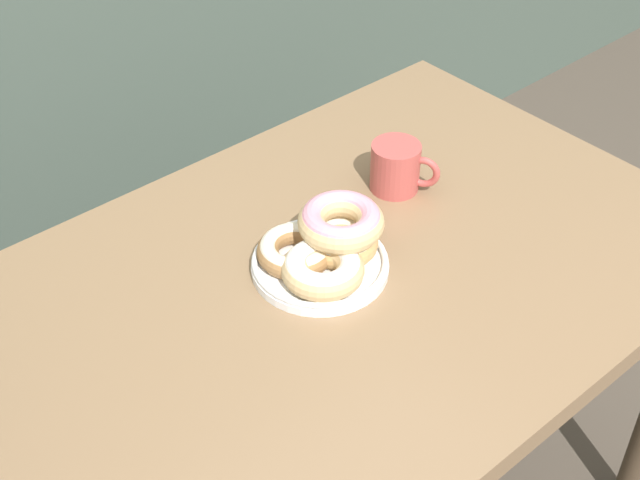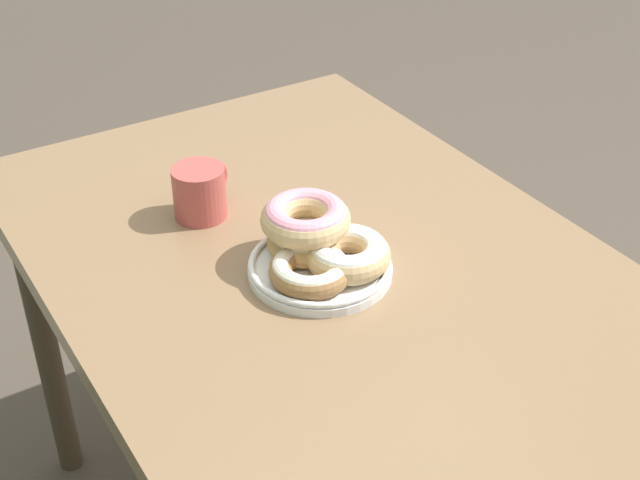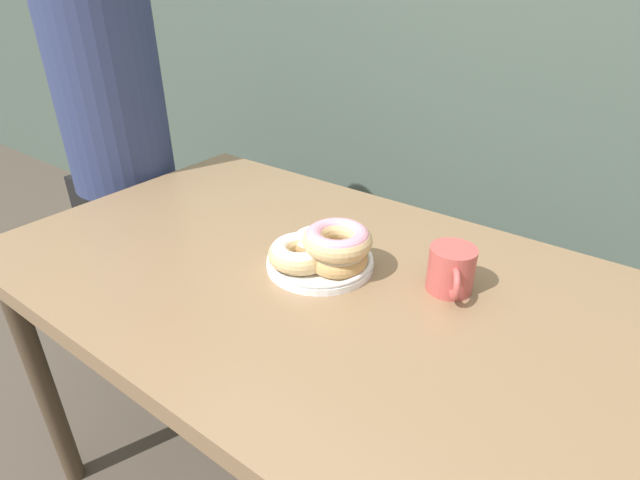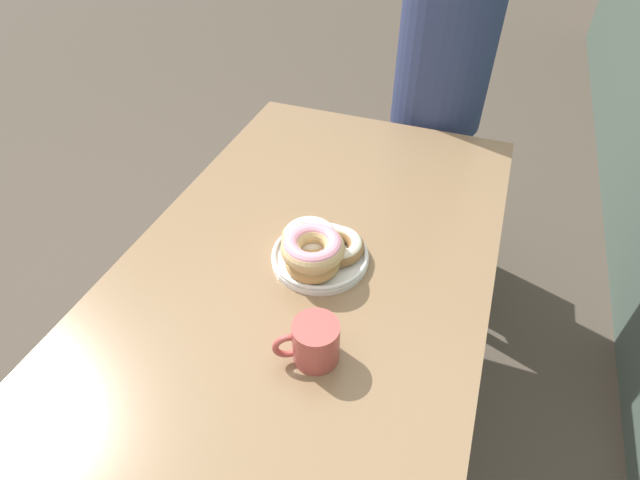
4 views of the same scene
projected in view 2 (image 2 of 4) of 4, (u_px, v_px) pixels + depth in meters
The scene contains 3 objects.
dining_table at pixel (342, 316), 1.36m from camera, with size 1.28×0.79×0.75m.
donut_plate at pixel (318, 247), 1.31m from camera, with size 0.22×0.23×0.10m.
coffee_mug at pixel (200, 191), 1.44m from camera, with size 0.09×0.11×0.09m.
Camera 2 is at (-0.89, 0.75, 1.53)m, focal length 50.00 mm.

